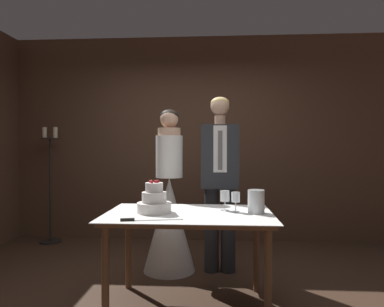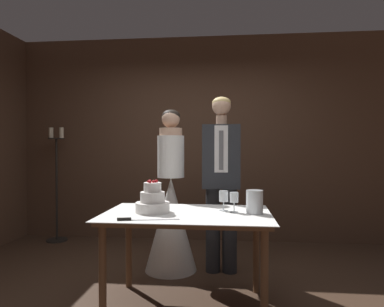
{
  "view_description": "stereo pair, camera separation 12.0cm",
  "coord_description": "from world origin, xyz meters",
  "views": [
    {
      "loc": [
        0.3,
        -2.83,
        1.28
      ],
      "look_at": [
        0.1,
        0.32,
        1.23
      ],
      "focal_mm": 32.0,
      "sensor_mm": 36.0,
      "label": 1
    },
    {
      "loc": [
        0.42,
        -2.82,
        1.28
      ],
      "look_at": [
        0.1,
        0.32,
        1.23
      ],
      "focal_mm": 32.0,
      "sensor_mm": 36.0,
      "label": 2
    }
  ],
  "objects": [
    {
      "name": "hurricane_candle",
      "position": [
        0.64,
        -0.05,
        0.85
      ],
      "size": [
        0.13,
        0.13,
        0.19
      ],
      "color": "silver",
      "rests_on": "cake_table"
    },
    {
      "name": "tiered_cake",
      "position": [
        -0.18,
        -0.09,
        0.85
      ],
      "size": [
        0.28,
        0.28,
        0.26
      ],
      "color": "white",
      "rests_on": "cake_table"
    },
    {
      "name": "cake_table",
      "position": [
        0.1,
        -0.08,
        0.67
      ],
      "size": [
        1.34,
        0.85,
        0.76
      ],
      "color": "brown",
      "rests_on": "ground_plane"
    },
    {
      "name": "groom",
      "position": [
        0.36,
        0.72,
        0.99
      ],
      "size": [
        0.38,
        0.25,
        1.81
      ],
      "color": "#282B30",
      "rests_on": "ground_plane"
    },
    {
      "name": "candle_stand",
      "position": [
        -1.92,
        1.68,
        0.74
      ],
      "size": [
        0.28,
        0.28,
        1.57
      ],
      "color": "black",
      "rests_on": "ground_plane"
    },
    {
      "name": "bride",
      "position": [
        -0.17,
        0.72,
        0.61
      ],
      "size": [
        0.54,
        0.54,
        1.69
      ],
      "color": "white",
      "rests_on": "ground_plane"
    },
    {
      "name": "wall_back",
      "position": [
        0.0,
        2.0,
        1.42
      ],
      "size": [
        5.28,
        0.12,
        2.84
      ],
      "primitive_type": "cube",
      "color": "#513828",
      "rests_on": "ground_plane"
    },
    {
      "name": "ground_plane",
      "position": [
        0.0,
        0.0,
        0.0
      ],
      "size": [
        40.0,
        40.0,
        0.0
      ],
      "primitive_type": "plane",
      "color": "#422D21"
    },
    {
      "name": "wine_glass_middle",
      "position": [
        0.39,
        0.04,
        0.88
      ],
      "size": [
        0.08,
        0.08,
        0.17
      ],
      "color": "silver",
      "rests_on": "cake_table"
    },
    {
      "name": "wine_glass_near",
      "position": [
        0.48,
        -0.02,
        0.87
      ],
      "size": [
        0.07,
        0.07,
        0.16
      ],
      "color": "silver",
      "rests_on": "cake_table"
    },
    {
      "name": "cake_knife",
      "position": [
        -0.23,
        -0.4,
        0.77
      ],
      "size": [
        0.44,
        0.11,
        0.02
      ],
      "rotation": [
        0.0,
        0.0,
        0.2
      ],
      "color": "silver",
      "rests_on": "cake_table"
    }
  ]
}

